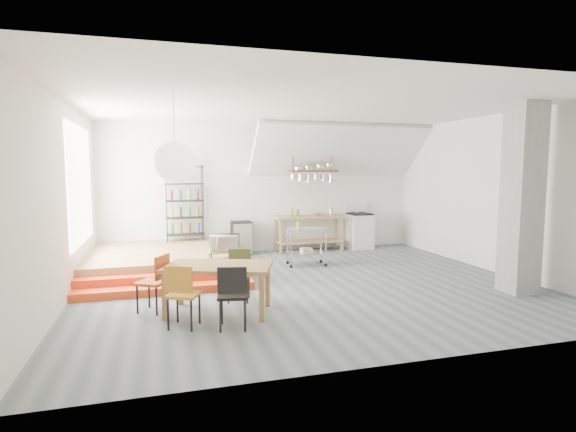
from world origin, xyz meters
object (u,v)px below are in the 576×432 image
object	(u,v)px
stove	(359,230)
rolling_cart	(307,241)
dining_table	(218,270)
mini_fridge	(241,238)

from	to	relation	value
stove	rolling_cart	size ratio (longest dim) A/B	1.35
dining_table	rolling_cart	xyz separation A→B (m)	(2.25, 2.74, -0.11)
rolling_cart	mini_fridge	world-z (taller)	rolling_cart
dining_table	mini_fridge	xyz separation A→B (m)	(1.11, 4.43, -0.23)
rolling_cart	mini_fridge	xyz separation A→B (m)	(-1.14, 1.69, -0.12)
stove	dining_table	bearing A→B (deg)	-134.21
rolling_cart	dining_table	bearing A→B (deg)	-124.37
rolling_cart	mini_fridge	distance (m)	2.04
stove	rolling_cart	bearing A→B (deg)	-140.75
dining_table	mini_fridge	bearing A→B (deg)	95.63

